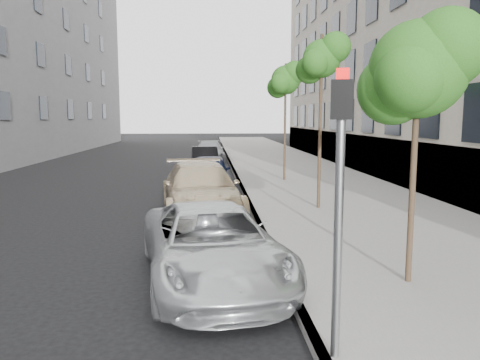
{
  "coord_description": "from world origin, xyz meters",
  "views": [
    {
      "loc": [
        -0.13,
        -5.87,
        2.87
      ],
      "look_at": [
        0.55,
        4.34,
        1.5
      ],
      "focal_mm": 35.0,
      "sensor_mm": 36.0,
      "label": 1
    }
  ],
  "objects": [
    {
      "name": "tree_far",
      "position": [
        3.23,
        14.5,
        4.47
      ],
      "size": [
        1.62,
        1.42,
        5.14
      ],
      "color": "#38281C",
      "rests_on": "sidewalk"
    },
    {
      "name": "sedan_black",
      "position": [
        -0.36,
        19.52,
        0.65
      ],
      "size": [
        1.59,
        4.0,
        1.29
      ],
      "primitive_type": "imported",
      "rotation": [
        0.0,
        0.0,
        0.06
      ],
      "color": "black",
      "rests_on": "ground"
    },
    {
      "name": "minivan",
      "position": [
        -0.1,
        2.08,
        0.66
      ],
      "size": [
        2.95,
        5.07,
        1.33
      ],
      "primitive_type": "imported",
      "rotation": [
        0.0,
        0.0,
        0.16
      ],
      "color": "silver",
      "rests_on": "ground"
    },
    {
      "name": "sidewalk",
      "position": [
        4.3,
        24.0,
        0.07
      ],
      "size": [
        6.4,
        72.0,
        0.14
      ],
      "primitive_type": "cube",
      "color": "gray",
      "rests_on": "ground"
    },
    {
      "name": "tree_mid",
      "position": [
        3.23,
        8.0,
        4.57
      ],
      "size": [
        1.52,
        1.32,
        5.19
      ],
      "color": "#38281C",
      "rests_on": "sidewalk"
    },
    {
      "name": "signal_pole",
      "position": [
        1.3,
        -0.88,
        2.17
      ],
      "size": [
        0.28,
        0.24,
        3.25
      ],
      "rotation": [
        0.0,
        0.0,
        -0.26
      ],
      "color": "#939699",
      "rests_on": "sidewalk"
    },
    {
      "name": "tree_near",
      "position": [
        3.23,
        1.5,
        3.63
      ],
      "size": [
        1.85,
        1.65,
        4.41
      ],
      "color": "#38281C",
      "rests_on": "sidewalk"
    },
    {
      "name": "suv",
      "position": [
        -0.38,
        7.71,
        0.77
      ],
      "size": [
        2.74,
        5.49,
        1.53
      ],
      "primitive_type": "imported",
      "rotation": [
        0.0,
        0.0,
        0.11
      ],
      "color": "#C8B38F",
      "rests_on": "ground"
    },
    {
      "name": "ground",
      "position": [
        0.0,
        0.0,
        0.0
      ],
      "size": [
        160.0,
        160.0,
        0.0
      ],
      "primitive_type": "plane",
      "color": "black",
      "rests_on": "ground"
    },
    {
      "name": "curb",
      "position": [
        1.18,
        24.0,
        0.07
      ],
      "size": [
        0.15,
        72.0,
        0.14
      ],
      "primitive_type": "cube",
      "color": "#9E9B93",
      "rests_on": "ground"
    },
    {
      "name": "sedan_blue",
      "position": [
        -0.1,
        12.96,
        0.69
      ],
      "size": [
        1.71,
        4.06,
        1.37
      ],
      "primitive_type": "imported",
      "rotation": [
        0.0,
        0.0,
        0.02
      ],
      "color": "black",
      "rests_on": "ground"
    },
    {
      "name": "sedan_rear",
      "position": [
        -0.1,
        24.66,
        0.68
      ],
      "size": [
        1.91,
        4.67,
        1.35
      ],
      "primitive_type": "imported",
      "rotation": [
        0.0,
        0.0,
        -0.0
      ],
      "color": "gray",
      "rests_on": "ground"
    }
  ]
}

